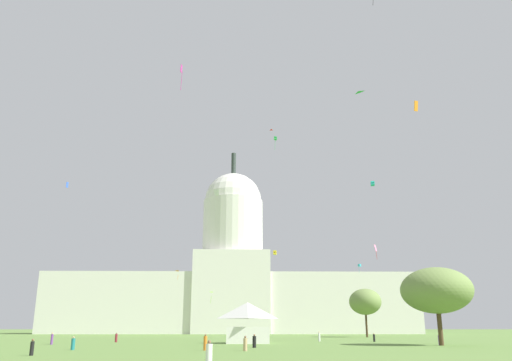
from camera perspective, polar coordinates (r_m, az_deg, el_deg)
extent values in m
cube|color=silver|center=(192.39, -12.86, -13.38)|extent=(65.79, 23.98, 20.85)
cube|color=silver|center=(190.90, 7.47, -13.62)|extent=(65.79, 23.98, 20.85)
cube|color=silver|center=(188.99, -2.73, -12.57)|extent=(26.92, 26.37, 28.33)
cylinder|color=silver|center=(192.01, -2.63, -5.31)|extent=(22.48, 22.48, 20.30)
sphere|color=silver|center=(194.16, -2.59, -2.37)|extent=(21.65, 21.65, 21.65)
cylinder|color=#2D3833|center=(198.29, -2.54, 1.89)|extent=(1.80, 1.80, 8.62)
cube|color=white|center=(84.01, -1.00, -17.04)|extent=(6.85, 6.13, 2.51)
pyramid|color=white|center=(84.04, -0.99, -14.44)|extent=(7.19, 6.44, 2.54)
cylinder|color=#4C3823|center=(79.48, 20.01, -15.03)|extent=(0.66, 0.66, 5.67)
ellipsoid|color=olive|center=(79.64, 19.67, -11.58)|extent=(14.44, 14.44, 6.60)
cylinder|color=#42301E|center=(132.52, 12.34, -15.46)|extent=(0.50, 0.50, 6.57)
ellipsoid|color=olive|center=(132.64, 12.20, -13.21)|extent=(8.57, 9.52, 6.38)
cylinder|color=silver|center=(37.97, -5.32, -18.95)|extent=(0.64, 0.64, 1.43)
sphere|color=brown|center=(37.94, -5.29, -17.68)|extent=(0.35, 0.35, 0.25)
cylinder|color=black|center=(53.99, -23.95, -16.92)|extent=(0.45, 0.45, 1.27)
sphere|color=brown|center=(53.97, -23.85, -16.13)|extent=(0.30, 0.30, 0.24)
cylinder|color=orange|center=(60.38, -5.74, -17.79)|extent=(0.54, 0.54, 1.56)
sphere|color=brown|center=(60.36, -5.71, -16.95)|extent=(0.28, 0.28, 0.21)
cylinder|color=black|center=(90.82, -1.29, -17.29)|extent=(0.60, 0.60, 1.48)
sphere|color=#A37556|center=(90.80, -1.28, -16.76)|extent=(0.26, 0.26, 0.21)
cylinder|color=black|center=(94.69, 13.18, -16.91)|extent=(0.44, 0.44, 1.25)
sphere|color=beige|center=(94.68, 13.15, -16.46)|extent=(0.29, 0.29, 0.24)
cylinder|color=#703D93|center=(84.46, -22.03, -16.27)|extent=(0.42, 0.42, 1.47)
sphere|color=beige|center=(84.45, -21.96, -15.69)|extent=(0.30, 0.30, 0.25)
cylinder|color=#1E757A|center=(64.78, -19.93, -16.96)|extent=(0.59, 0.59, 1.27)
sphere|color=tan|center=(64.76, -19.87, -16.31)|extent=(0.31, 0.31, 0.22)
cylinder|color=#703D93|center=(79.59, 20.01, -16.58)|extent=(0.54, 0.54, 1.39)
sphere|color=beige|center=(79.57, 19.95, -16.00)|extent=(0.31, 0.31, 0.23)
cylinder|color=silver|center=(95.27, 7.14, -17.12)|extent=(0.52, 0.52, 1.47)
sphere|color=beige|center=(95.25, 7.12, -16.60)|extent=(0.34, 0.34, 0.24)
cylinder|color=black|center=(67.44, -0.19, -17.74)|extent=(0.51, 0.51, 1.43)
sphere|color=#A37556|center=(67.42, -0.19, -17.03)|extent=(0.26, 0.26, 0.24)
cylinder|color=tan|center=(58.84, -1.22, -18.01)|extent=(0.62, 0.62, 1.36)
sphere|color=brown|center=(58.82, -1.21, -17.22)|extent=(0.36, 0.36, 0.25)
cylinder|color=maroon|center=(92.83, -15.49, -16.75)|extent=(0.49, 0.49, 1.35)
sphere|color=brown|center=(92.82, -15.45, -16.27)|extent=(0.24, 0.24, 0.20)
cube|color=green|center=(126.18, 2.21, 4.68)|extent=(0.81, 0.76, 0.49)
cube|color=green|center=(126.34, 2.20, 4.87)|extent=(0.81, 0.76, 0.49)
cylinder|color=green|center=(125.64, 2.16, 4.03)|extent=(0.20, 0.39, 2.71)
pyramid|color=orange|center=(160.92, -8.72, -10.09)|extent=(1.33, 1.88, 0.35)
cylinder|color=orange|center=(160.91, -8.81, -10.72)|extent=(0.22, 0.21, 1.50)
cube|color=purple|center=(82.69, 19.87, -11.42)|extent=(0.78, 0.85, 1.34)
cylinder|color=purple|center=(82.64, 20.14, -12.91)|extent=(0.40, 0.35, 3.13)
cylinder|color=black|center=(76.03, 13.07, 19.17)|extent=(0.28, 0.23, 1.64)
pyramid|color=#8CD133|center=(133.12, -5.30, -12.55)|extent=(1.37, 1.39, 0.28)
cylinder|color=#8CD133|center=(132.73, -5.11, -13.22)|extent=(0.25, 0.20, 1.86)
cube|color=teal|center=(120.84, 13.02, -0.45)|extent=(1.00, 1.06, 0.61)
cube|color=teal|center=(120.96, 13.00, -0.24)|extent=(1.00, 1.06, 0.61)
cube|color=white|center=(103.45, -4.46, -1.32)|extent=(0.96, 0.53, 1.27)
cube|color=yellow|center=(162.57, 2.15, -8.24)|extent=(1.20, 1.24, 0.61)
cube|color=yellow|center=(162.66, 2.14, -8.01)|extent=(1.20, 1.24, 0.61)
cube|color=pink|center=(109.94, 13.32, -7.42)|extent=(0.79, 0.77, 1.49)
cylinder|color=red|center=(109.76, 13.45, -8.22)|extent=(0.23, 0.12, 1.66)
pyramid|color=red|center=(154.91, 1.94, 5.52)|extent=(1.23, 1.42, 0.20)
cube|color=#D1339E|center=(84.48, -8.41, 12.37)|extent=(0.26, 0.99, 1.31)
cylinder|color=#D1339E|center=(83.46, -8.40, 11.06)|extent=(0.27, 0.44, 3.09)
pyramid|color=gold|center=(162.77, 12.47, -12.78)|extent=(1.71, 1.84, 0.15)
cylinder|color=gold|center=(162.34, 12.46, -13.58)|extent=(0.19, 0.40, 2.92)
cube|color=blue|center=(120.87, -20.51, -0.46)|extent=(0.36, 0.54, 1.33)
cube|color=#33BCDB|center=(149.24, 11.60, -9.43)|extent=(0.95, 0.95, 0.33)
cube|color=#33BCDB|center=(149.28, 11.59, -9.28)|extent=(0.95, 0.95, 0.33)
cylinder|color=#33BCDB|center=(149.09, 11.55, -9.81)|extent=(0.12, 0.28, 1.69)
pyramid|color=green|center=(104.83, 11.47, 9.71)|extent=(1.68, 1.71, 0.27)
cube|color=orange|center=(70.45, 17.60, 8.01)|extent=(0.67, 0.96, 1.47)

